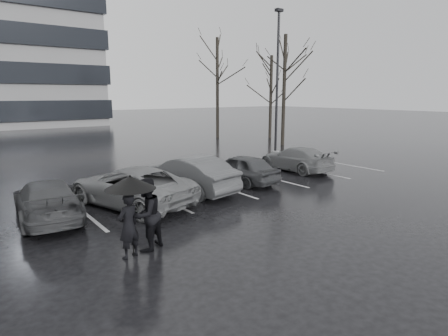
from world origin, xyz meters
name	(u,v)px	position (x,y,z in m)	size (l,w,h in m)	color
ground	(246,202)	(0.00, 0.00, 0.00)	(160.00, 160.00, 0.00)	black
car_main	(240,168)	(1.73, 2.42, 0.62)	(1.47, 3.66, 1.25)	black
car_west_a	(188,174)	(-0.92, 2.38, 0.71)	(1.50, 4.30, 1.42)	#2C2C2E
car_west_b	(131,186)	(-3.42, 2.07, 0.68)	(2.24, 4.86, 1.35)	#505053
car_west_c	(47,200)	(-6.06, 2.21, 0.61)	(1.70, 4.19, 1.22)	black
car_east	(296,159)	(5.61, 2.82, 0.60)	(1.67, 4.11, 1.19)	#505053
pedestrian_left	(129,226)	(-5.16, -1.92, 0.79)	(0.57, 0.38, 1.57)	black
pedestrian_right	(147,214)	(-4.61, -1.74, 0.90)	(0.88, 0.68, 1.81)	black
umbrella	(130,183)	(-5.07, -1.92, 1.80)	(1.16, 1.16, 1.97)	black
lamp_post	(277,90)	(8.61, 7.30, 4.04)	(0.48, 0.48, 8.82)	gray
stall_stripes	(190,191)	(-0.80, 2.50, 0.00)	(19.72, 5.00, 0.00)	#B1B1B4
tree_east	(284,91)	(12.00, 10.00, 4.00)	(0.26, 0.26, 8.00)	black
tree_ne	(271,97)	(14.50, 14.00, 3.50)	(0.26, 0.26, 7.00)	black
tree_north	(217,89)	(11.00, 17.00, 4.25)	(0.26, 0.26, 8.50)	black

